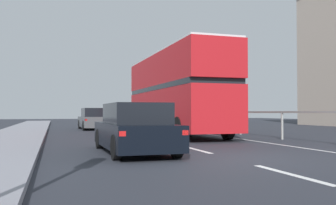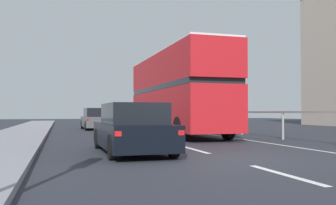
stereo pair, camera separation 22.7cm
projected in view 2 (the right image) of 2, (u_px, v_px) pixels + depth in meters
ground_plane at (223, 159)px, 9.82m from camera, size 73.71×120.00×0.10m
lane_paint_markings at (193, 136)px, 18.38m from camera, size 3.72×46.00×0.01m
bridge_side_railing at (242, 116)px, 19.93m from camera, size 0.10×42.00×1.23m
double_decker_bus_red at (176, 91)px, 19.61m from camera, size 2.57×10.84×4.25m
hatchback_car_near at (132, 129)px, 10.96m from camera, size 1.84×4.56×1.44m
sedan_car_ahead at (97, 119)px, 25.88m from camera, size 2.01×4.33×1.47m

